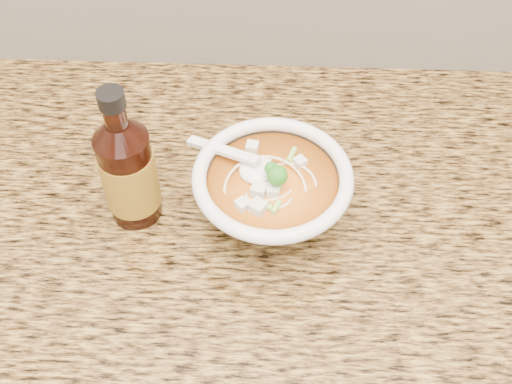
{
  "coord_description": "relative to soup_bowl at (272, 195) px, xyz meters",
  "views": [
    {
      "loc": [
        -0.01,
        1.19,
        1.56
      ],
      "look_at": [
        -0.03,
        1.68,
        0.95
      ],
      "focal_mm": 45.0,
      "sensor_mm": 36.0,
      "label": 1
    }
  ],
  "objects": [
    {
      "name": "cabinet",
      "position": [
        0.01,
        -0.01,
        -0.52
      ],
      "size": [
        4.0,
        0.65,
        0.86
      ],
      "primitive_type": "cube",
      "color": "#381F11",
      "rests_on": "ground"
    },
    {
      "name": "hot_sauce_bottle",
      "position": [
        -0.17,
        0.0,
        0.03
      ],
      "size": [
        0.07,
        0.07,
        0.21
      ],
      "rotation": [
        0.0,
        0.0,
        0.07
      ],
      "color": "black",
      "rests_on": "counter_slab"
    },
    {
      "name": "soup_bowl",
      "position": [
        0.0,
        0.0,
        0.0
      ],
      "size": [
        0.21,
        0.19,
        0.11
      ],
      "rotation": [
        0.0,
        0.0,
        0.4
      ],
      "color": "white",
      "rests_on": "counter_slab"
    },
    {
      "name": "counter_slab",
      "position": [
        0.01,
        -0.01,
        -0.07
      ],
      "size": [
        4.0,
        0.68,
        0.04
      ],
      "primitive_type": "cube",
      "color": "olive",
      "rests_on": "cabinet"
    }
  ]
}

